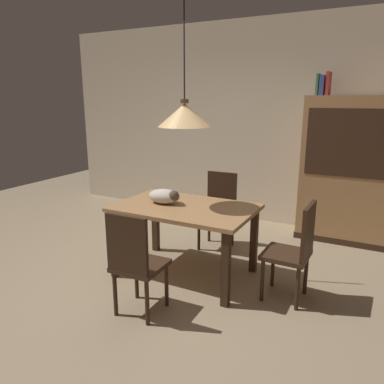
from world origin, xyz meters
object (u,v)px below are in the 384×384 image
chair_near_front (135,260)px  book_green_slim (318,85)px  chair_right_side (295,248)px  pendant_lamp (185,115)px  cat_sleeping (165,196)px  book_blue_wide (323,85)px  chair_far_back (219,207)px  book_red_tall (328,84)px  hutch_bookcase (347,173)px  dining_table (185,215)px

chair_near_front → book_green_slim: size_ratio=3.58×
chair_right_side → pendant_lamp: (-1.13, 0.00, 1.15)m
cat_sleeping → pendant_lamp: 0.87m
book_blue_wide → book_green_slim: bearing=180.0°
chair_far_back → book_red_tall: size_ratio=3.32×
chair_right_side → book_blue_wide: (-0.16, 1.81, 1.46)m
cat_sleeping → book_blue_wide: book_blue_wide is taller
book_green_slim → chair_near_front: bearing=-108.7°
hutch_bookcase → dining_table: bearing=-126.7°
chair_far_back → cat_sleeping: bearing=-104.5°
hutch_bookcase → pendant_lamp: bearing=-126.7°
chair_near_front → chair_far_back: same height
cat_sleeping → pendant_lamp: bearing=1.7°
pendant_lamp → chair_near_front: bearing=-89.9°
chair_far_back → book_green_slim: book_green_slim is taller
pendant_lamp → book_red_tall: (1.03, 1.81, 0.33)m
chair_far_back → book_red_tall: bearing=42.0°
chair_right_side → chair_far_back: (-1.13, 0.88, 0.00)m
hutch_bookcase → book_blue_wide: size_ratio=7.71×
chair_right_side → pendant_lamp: size_ratio=0.72×
chair_right_side → book_blue_wide: book_blue_wide is taller
chair_right_side → pendant_lamp: 1.61m
chair_near_front → book_blue_wide: book_blue_wide is taller
chair_right_side → book_green_slim: (-0.21, 1.81, 1.47)m
dining_table → hutch_bookcase: 2.27m
cat_sleeping → pendant_lamp: size_ratio=0.30×
dining_table → chair_near_front: (0.00, -0.88, -0.14)m
cat_sleeping → book_blue_wide: size_ratio=1.63×
dining_table → chair_far_back: bearing=90.2°
dining_table → book_red_tall: 2.48m
pendant_lamp → book_blue_wide: size_ratio=5.42×
book_red_tall → book_green_slim: bearing=180.0°
chair_far_back → book_blue_wide: 1.99m
chair_far_back → cat_sleeping: size_ratio=2.38×
hutch_bookcase → book_red_tall: 1.14m
dining_table → cat_sleeping: (-0.23, -0.01, 0.18)m
chair_near_front → hutch_bookcase: size_ratio=0.50×
chair_right_side → book_green_slim: book_green_slim is taller
chair_near_front → book_red_tall: (1.03, 2.69, 1.48)m
hutch_bookcase → book_red_tall: (-0.32, 0.00, 1.10)m
hutch_bookcase → book_green_slim: bearing=179.8°
chair_right_side → book_blue_wide: 2.33m
pendant_lamp → hutch_bookcase: pendant_lamp is taller
pendant_lamp → book_red_tall: size_ratio=4.64×
chair_near_front → book_blue_wide: bearing=70.2°
chair_near_front → book_green_slim: 3.20m
chair_far_back → chair_right_side: bearing=-37.9°
hutch_bookcase → book_red_tall: book_red_tall is taller
cat_sleeping → chair_far_back: bearing=75.5°
chair_right_side → pendant_lamp: bearing=179.9°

